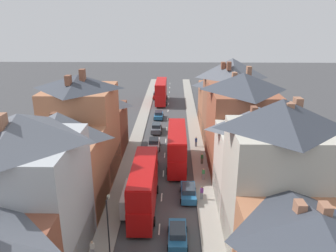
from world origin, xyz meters
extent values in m
cube|color=gray|center=(-5.10, 38.00, 0.07)|extent=(2.20, 104.00, 0.14)
cube|color=gray|center=(5.10, 38.00, 0.07)|extent=(2.20, 104.00, 0.14)
cube|color=silver|center=(0.00, 12.00, 0.01)|extent=(0.14, 1.80, 0.01)
cube|color=silver|center=(0.00, 18.00, 0.01)|extent=(0.14, 1.80, 0.01)
cube|color=silver|center=(0.00, 24.00, 0.01)|extent=(0.14, 1.80, 0.01)
cube|color=silver|center=(0.00, 30.00, 0.01)|extent=(0.14, 1.80, 0.01)
cube|color=silver|center=(0.00, 36.00, 0.01)|extent=(0.14, 1.80, 0.01)
cube|color=silver|center=(0.00, 42.00, 0.01)|extent=(0.14, 1.80, 0.01)
cube|color=silver|center=(0.00, 48.00, 0.01)|extent=(0.14, 1.80, 0.01)
cube|color=silver|center=(0.00, 54.00, 0.01)|extent=(0.14, 1.80, 0.01)
cube|color=silver|center=(0.00, 60.00, 0.01)|extent=(0.14, 1.80, 0.01)
cube|color=silver|center=(0.00, 66.00, 0.01)|extent=(0.14, 1.80, 0.01)
cube|color=silver|center=(0.00, 72.00, 0.01)|extent=(0.14, 1.80, 0.01)
cube|color=silver|center=(0.00, 78.00, 0.01)|extent=(0.14, 1.80, 0.01)
cube|color=silver|center=(0.00, 84.00, 0.01)|extent=(0.14, 1.80, 0.01)
cube|color=#ADB2B7|center=(-10.20, 7.42, 5.59)|extent=(8.00, 8.71, 11.17)
cube|color=olive|center=(-6.26, 7.42, 1.60)|extent=(0.12, 8.01, 3.20)
pyramid|color=#565B66|center=(-10.20, 7.42, 12.27)|extent=(8.00, 8.71, 2.19)
cube|color=#99664C|center=(-10.75, 6.12, 12.99)|extent=(0.60, 0.90, 1.45)
cube|color=#B2704C|center=(-10.20, 15.46, 4.20)|extent=(8.00, 7.36, 8.39)
cube|color=olive|center=(-6.26, 15.46, 1.60)|extent=(0.12, 6.77, 3.20)
pyramid|color=#565B66|center=(-10.20, 15.46, 9.74)|extent=(8.00, 7.36, 2.69)
cube|color=brown|center=(-10.92, 16.36, 10.24)|extent=(0.60, 0.90, 1.02)
cube|color=#B2704C|center=(-10.20, 23.47, 5.89)|extent=(8.00, 8.67, 11.77)
cube|color=black|center=(-6.26, 23.47, 1.60)|extent=(0.12, 7.97, 3.20)
pyramid|color=#383D47|center=(-10.20, 23.47, 12.60)|extent=(8.00, 8.67, 1.65)
cube|color=brown|center=(-10.67, 21.10, 13.17)|extent=(0.60, 0.90, 1.13)
cube|color=brown|center=(-9.43, 22.65, 13.40)|extent=(0.60, 0.90, 1.59)
cube|color=brown|center=(-10.20, 31.55, 3.63)|extent=(8.00, 7.49, 7.25)
cube|color=maroon|center=(-6.26, 31.55, 1.60)|extent=(0.12, 6.89, 3.20)
pyramid|color=#565B66|center=(-10.20, 31.55, 8.54)|extent=(8.00, 7.49, 2.57)
cube|color=brown|center=(-11.06, 33.21, 9.34)|extent=(0.60, 0.90, 1.60)
pyramid|color=#383D47|center=(10.20, 1.30, 8.07)|extent=(8.00, 10.64, 2.01)
cube|color=#99664C|center=(9.46, 2.67, 8.58)|extent=(0.60, 0.90, 1.00)
cube|color=#99664C|center=(10.69, 1.99, 8.72)|extent=(0.60, 0.90, 1.29)
cube|color=#BCB7A8|center=(10.20, 10.27, 5.68)|extent=(8.00, 7.30, 11.37)
cube|color=maroon|center=(6.26, 10.27, 1.60)|extent=(0.12, 6.72, 3.20)
pyramid|color=#383D47|center=(10.20, 10.27, 12.62)|extent=(8.00, 7.30, 2.50)
cube|color=#99664C|center=(10.61, 10.01, 13.12)|extent=(0.60, 0.90, 1.01)
cube|color=#99664C|center=(11.65, 10.97, 13.20)|extent=(0.60, 0.90, 1.16)
cube|color=beige|center=(10.20, 17.44, 4.33)|extent=(8.00, 7.03, 8.65)
cube|color=#1E5133|center=(6.26, 17.44, 1.60)|extent=(0.12, 6.46, 3.20)
pyramid|color=#565B66|center=(10.20, 17.44, 9.92)|extent=(8.00, 7.03, 2.54)
cube|color=brown|center=(9.59, 16.94, 10.64)|extent=(0.60, 0.90, 1.44)
cube|color=#935138|center=(10.20, 26.12, 5.55)|extent=(8.00, 10.34, 11.10)
cube|color=olive|center=(6.26, 26.12, 1.60)|extent=(0.12, 9.51, 3.20)
pyramid|color=#383D47|center=(10.20, 26.12, 12.17)|extent=(8.00, 10.34, 2.15)
cube|color=#99664C|center=(11.49, 29.09, 12.89)|extent=(0.60, 0.90, 1.42)
cube|color=#99664C|center=(9.16, 26.74, 12.68)|extent=(0.60, 0.90, 1.01)
cube|color=brown|center=(10.20, 34.98, 5.49)|extent=(8.00, 7.38, 10.98)
cube|color=#1E5133|center=(6.26, 34.98, 1.60)|extent=(0.12, 6.79, 3.20)
pyramid|color=#565B66|center=(10.20, 34.98, 12.47)|extent=(8.00, 7.38, 2.98)
cube|color=brown|center=(8.71, 34.13, 12.97)|extent=(0.60, 0.90, 1.01)
cube|color=brown|center=(9.40, 33.01, 13.07)|extent=(0.60, 0.90, 1.20)
cube|color=#A36042|center=(10.20, 43.88, 3.91)|extent=(8.00, 10.43, 7.81)
cube|color=black|center=(6.26, 43.88, 1.60)|extent=(0.12, 9.59, 3.20)
pyramid|color=#474C56|center=(10.20, 43.88, 9.04)|extent=(8.00, 10.43, 2.46)
cube|color=#99664C|center=(10.15, 40.99, 9.74)|extent=(0.60, 0.90, 1.39)
cube|color=#99664C|center=(10.32, 46.63, 9.53)|extent=(0.60, 0.90, 0.97)
cube|color=#B70F0F|center=(-1.80, 15.52, 1.65)|extent=(2.44, 10.80, 2.50)
cube|color=#B70F0F|center=(-1.80, 15.52, 4.05)|extent=(2.44, 10.58, 2.30)
cube|color=#B70F0F|center=(-1.80, 15.52, 5.25)|extent=(2.39, 10.37, 0.10)
cube|color=#28333D|center=(-1.80, 20.87, 1.85)|extent=(2.20, 0.10, 1.20)
cube|color=#28333D|center=(-1.80, 20.87, 4.15)|extent=(2.20, 0.10, 1.10)
cube|color=#28333D|center=(-2.99, 15.52, 1.90)|extent=(0.06, 9.18, 0.90)
cube|color=#28333D|center=(-2.99, 15.52, 4.15)|extent=(0.06, 9.18, 0.90)
cube|color=yellow|center=(-1.80, 20.87, 4.95)|extent=(1.34, 0.08, 0.32)
cylinder|color=black|center=(-3.02, 18.87, 0.50)|extent=(0.30, 1.00, 1.00)
cylinder|color=black|center=(-0.58, 18.87, 0.50)|extent=(0.30, 1.00, 1.00)
cylinder|color=black|center=(-3.02, 12.55, 0.50)|extent=(0.30, 1.00, 1.00)
cylinder|color=black|center=(-0.58, 12.55, 0.50)|extent=(0.30, 1.00, 1.00)
cube|color=red|center=(-1.80, 60.91, 1.65)|extent=(2.44, 10.80, 2.50)
cube|color=red|center=(-1.80, 60.91, 4.05)|extent=(2.44, 10.58, 2.30)
cube|color=red|center=(-1.80, 60.91, 5.25)|extent=(2.39, 10.37, 0.10)
cube|color=#28333D|center=(-1.80, 66.26, 1.85)|extent=(2.20, 0.10, 1.20)
cube|color=#28333D|center=(-1.80, 66.26, 4.15)|extent=(2.20, 0.10, 1.10)
cube|color=#28333D|center=(-2.99, 60.91, 1.90)|extent=(0.06, 9.18, 0.90)
cube|color=#28333D|center=(-2.99, 60.91, 4.15)|extent=(0.06, 9.18, 0.90)
cube|color=yellow|center=(-1.80, 66.26, 4.95)|extent=(1.34, 0.08, 0.32)
cylinder|color=black|center=(-3.02, 64.26, 0.50)|extent=(0.30, 1.00, 1.00)
cylinder|color=black|center=(-0.58, 64.26, 0.50)|extent=(0.30, 1.00, 1.00)
cylinder|color=black|center=(-3.02, 57.94, 0.50)|extent=(0.30, 1.00, 1.00)
cylinder|color=black|center=(-0.58, 57.94, 0.50)|extent=(0.30, 1.00, 1.00)
cube|color=#B70F0F|center=(1.80, 26.65, 1.65)|extent=(2.44, 10.80, 2.50)
cube|color=#B70F0F|center=(1.80, 26.65, 4.05)|extent=(2.44, 10.58, 2.30)
cube|color=#B70F0F|center=(1.80, 26.65, 5.25)|extent=(2.39, 10.37, 0.10)
cube|color=#28333D|center=(1.80, 32.00, 1.85)|extent=(2.20, 0.10, 1.20)
cube|color=#28333D|center=(1.80, 32.00, 4.15)|extent=(2.20, 0.10, 1.10)
cube|color=#28333D|center=(0.61, 26.65, 1.90)|extent=(0.06, 9.18, 0.90)
cube|color=#28333D|center=(0.61, 26.65, 4.15)|extent=(0.06, 9.18, 0.90)
cube|color=yellow|center=(1.80, 32.00, 4.95)|extent=(1.34, 0.08, 0.32)
cylinder|color=black|center=(0.58, 30.00, 0.50)|extent=(0.30, 1.00, 1.00)
cylinder|color=black|center=(3.02, 30.00, 0.50)|extent=(0.30, 1.00, 1.00)
cylinder|color=black|center=(0.58, 23.68, 0.50)|extent=(0.30, 1.00, 1.00)
cylinder|color=black|center=(3.02, 23.68, 0.50)|extent=(0.30, 1.00, 1.00)
cube|color=#236093|center=(-1.80, 48.20, 0.66)|extent=(1.70, 3.89, 0.71)
cube|color=#28333D|center=(-1.80, 48.01, 1.32)|extent=(1.46, 1.95, 0.60)
cylinder|color=black|center=(-2.65, 49.41, 0.31)|extent=(0.20, 0.62, 0.62)
cylinder|color=black|center=(-0.95, 49.41, 0.31)|extent=(0.20, 0.62, 0.62)
cylinder|color=black|center=(-2.65, 46.99, 0.31)|extent=(0.20, 0.62, 0.62)
cylinder|color=black|center=(-0.95, 46.99, 0.31)|extent=(0.20, 0.62, 0.62)
cube|color=silver|center=(-1.80, 32.72, 0.68)|extent=(1.70, 3.97, 0.75)
cube|color=#28333D|center=(-1.80, 32.52, 1.36)|extent=(1.46, 1.98, 0.60)
cylinder|color=black|center=(-2.65, 33.95, 0.31)|extent=(0.20, 0.62, 0.62)
cylinder|color=black|center=(-0.95, 33.95, 0.31)|extent=(0.20, 0.62, 0.62)
cylinder|color=black|center=(-2.65, 31.49, 0.31)|extent=(0.20, 0.62, 0.62)
cylinder|color=black|center=(-0.95, 31.49, 0.31)|extent=(0.20, 0.62, 0.62)
cube|color=#236093|center=(3.10, 17.90, 0.69)|extent=(1.70, 4.20, 0.77)
cube|color=#28333D|center=(3.10, 17.69, 1.38)|extent=(1.46, 2.10, 0.60)
cylinder|color=black|center=(2.25, 19.20, 0.31)|extent=(0.20, 0.62, 0.62)
cylinder|color=black|center=(3.95, 19.20, 0.31)|extent=(0.20, 0.62, 0.62)
cylinder|color=black|center=(2.25, 16.60, 0.31)|extent=(0.20, 0.62, 0.62)
cylinder|color=black|center=(3.95, 16.60, 0.31)|extent=(0.20, 0.62, 0.62)
cube|color=#144728|center=(-1.80, 25.35, 0.67)|extent=(1.70, 4.49, 0.71)
cube|color=#28333D|center=(-1.80, 25.13, 1.32)|extent=(1.46, 2.25, 0.60)
cylinder|color=black|center=(-2.65, 26.74, 0.31)|extent=(0.20, 0.62, 0.62)
cylinder|color=black|center=(-0.95, 26.74, 0.31)|extent=(0.20, 0.62, 0.62)
cylinder|color=black|center=(-2.65, 23.96, 0.31)|extent=(0.20, 0.62, 0.62)
cylinder|color=black|center=(-0.95, 23.96, 0.31)|extent=(0.20, 0.62, 0.62)
cube|color=#4C515B|center=(-1.80, 40.30, 0.70)|extent=(1.70, 4.45, 0.78)
cube|color=#28333D|center=(-1.80, 40.08, 1.39)|extent=(1.46, 2.23, 0.60)
cylinder|color=black|center=(-2.65, 41.68, 0.31)|extent=(0.20, 0.62, 0.62)
cylinder|color=black|center=(-0.95, 41.68, 0.31)|extent=(0.20, 0.62, 0.62)
cylinder|color=black|center=(-2.65, 38.92, 0.31)|extent=(0.20, 0.62, 0.62)
cylinder|color=black|center=(-0.95, 38.92, 0.31)|extent=(0.20, 0.62, 0.62)
cube|color=#236093|center=(1.80, 10.25, 0.67)|extent=(1.70, 4.30, 0.72)
cube|color=#28333D|center=(1.80, 10.03, 1.33)|extent=(1.46, 2.15, 0.60)
cylinder|color=black|center=(0.95, 11.58, 0.31)|extent=(0.20, 0.62, 0.62)
cylinder|color=black|center=(2.65, 11.58, 0.31)|extent=(0.20, 0.62, 0.62)
cylinder|color=black|center=(0.95, 8.91, 0.31)|extent=(0.20, 0.62, 0.62)
cylinder|color=black|center=(2.65, 8.91, 0.31)|extent=(0.20, 0.62, 0.62)
cube|color=maroon|center=(-3.10, 64.77, 0.71)|extent=(1.70, 3.88, 0.80)
cube|color=#28333D|center=(-3.10, 64.58, 1.41)|extent=(1.46, 1.94, 0.60)
cylinder|color=black|center=(-3.95, 65.97, 0.31)|extent=(0.20, 0.62, 0.62)
cylinder|color=black|center=(-2.25, 65.97, 0.31)|extent=(0.20, 0.62, 0.62)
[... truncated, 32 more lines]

